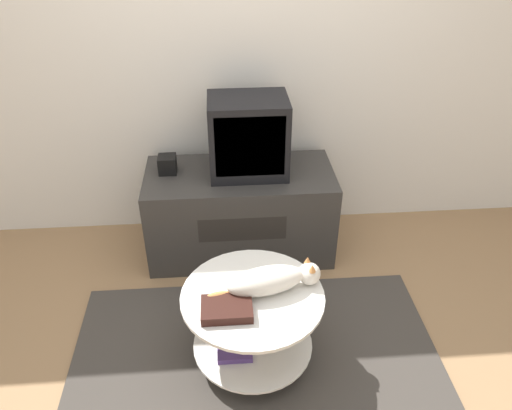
# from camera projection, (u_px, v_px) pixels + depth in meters

# --- Properties ---
(ground_plane) EXTENTS (12.00, 12.00, 0.00)m
(ground_plane) POSITION_uv_depth(u_px,v_px,m) (255.00, 349.00, 2.74)
(ground_plane) COLOR #93704C
(wall_back) EXTENTS (8.00, 0.05, 2.60)m
(wall_back) POSITION_uv_depth(u_px,v_px,m) (239.00, 45.00, 3.10)
(wall_back) COLOR silver
(wall_back) RESTS_ON ground_plane
(rug) EXTENTS (1.96, 1.03, 0.02)m
(rug) POSITION_uv_depth(u_px,v_px,m) (255.00, 348.00, 2.73)
(rug) COLOR #3D3833
(rug) RESTS_ON ground_plane
(tv_stand) EXTENTS (1.21, 0.57, 0.60)m
(tv_stand) POSITION_uv_depth(u_px,v_px,m) (240.00, 212.00, 3.33)
(tv_stand) COLOR #33302D
(tv_stand) RESTS_ON ground_plane
(tv) EXTENTS (0.48, 0.35, 0.49)m
(tv) POSITION_uv_depth(u_px,v_px,m) (248.00, 136.00, 3.06)
(tv) COLOR black
(tv) RESTS_ON tv_stand
(speaker) EXTENTS (0.11, 0.11, 0.11)m
(speaker) POSITION_uv_depth(u_px,v_px,m) (167.00, 164.00, 3.15)
(speaker) COLOR black
(speaker) RESTS_ON tv_stand
(coffee_table) EXTENTS (0.71, 0.71, 0.45)m
(coffee_table) POSITION_uv_depth(u_px,v_px,m) (252.00, 320.00, 2.52)
(coffee_table) COLOR #B2B2B7
(coffee_table) RESTS_ON rug
(dvd_box) EXTENTS (0.24, 0.17, 0.05)m
(dvd_box) POSITION_uv_depth(u_px,v_px,m) (227.00, 309.00, 2.31)
(dvd_box) COLOR black
(dvd_box) RESTS_ON coffee_table
(cat) EXTENTS (0.59, 0.24, 0.14)m
(cat) POSITION_uv_depth(u_px,v_px,m) (272.00, 280.00, 2.42)
(cat) COLOR silver
(cat) RESTS_ON coffee_table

